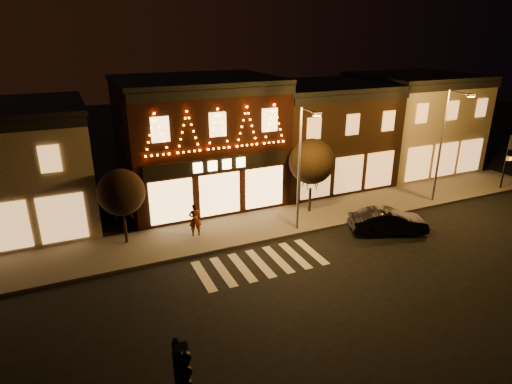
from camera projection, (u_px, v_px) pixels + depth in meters
ground at (299, 306)px, 18.53m from camera, size 120.00×120.00×0.00m
sidewalk_far at (263, 225)px, 26.11m from camera, size 44.00×4.00×0.15m
building_pulp at (199, 140)px, 29.02m from camera, size 10.20×8.34×8.30m
building_right_a at (319, 133)px, 32.81m from camera, size 9.20×8.28×7.50m
building_right_b at (411, 122)px, 36.20m from camera, size 9.20×8.28×7.80m
traffic_signal_far at (510, 151)px, 30.96m from camera, size 0.32×0.45×4.00m
streetlamp_mid at (302, 161)px, 23.85m from camera, size 0.46×1.63×7.12m
streetlamp_right at (445, 139)px, 28.01m from camera, size 0.60×1.71×7.44m
tree_left at (121, 192)px, 22.80m from camera, size 2.50×2.50×4.18m
tree_right at (312, 161)px, 26.76m from camera, size 2.84×2.84×4.75m
dark_sedan at (388, 221)px, 25.01m from camera, size 4.66×3.02×1.45m
pedestrian at (195, 220)px, 24.30m from camera, size 0.76×0.56×1.92m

